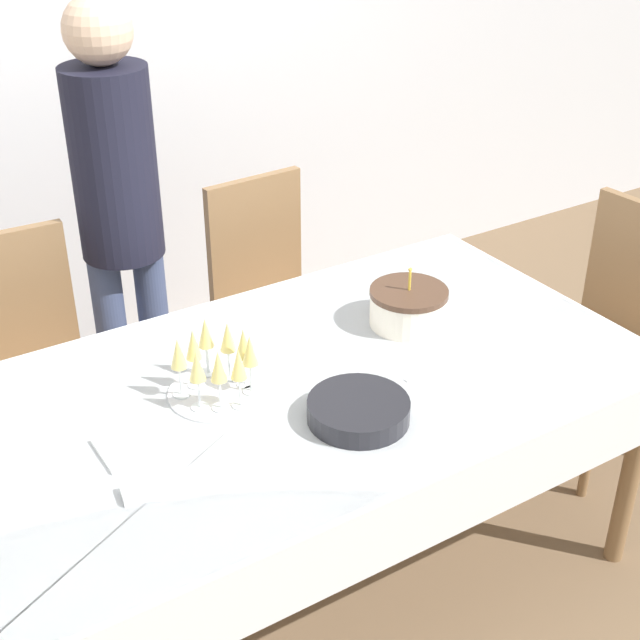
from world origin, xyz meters
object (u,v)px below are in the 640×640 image
dining_chair_right_end (611,324)px  birthday_cake (408,307)px  dining_chair_far_right (272,293)px  person_standing (118,199)px  champagne_tray (218,362)px  plate_stack_main (358,410)px  dining_chair_far_left (29,363)px

dining_chair_right_end → birthday_cake: (-0.86, 0.08, 0.29)m
dining_chair_far_right → person_standing: person_standing is taller
dining_chair_far_right → champagne_tray: dining_chair_far_right is taller
dining_chair_far_right → plate_stack_main: size_ratio=3.60×
plate_stack_main → person_standing: person_standing is taller
dining_chair_far_left → dining_chair_far_right: 0.93m
champagne_tray → dining_chair_far_right: bearing=52.8°
dining_chair_far_right → plate_stack_main: 1.18m
champagne_tray → person_standing: size_ratio=0.17×
dining_chair_far_left → person_standing: (0.39, 0.07, 0.47)m
dining_chair_far_left → dining_chair_far_right: (0.93, -0.00, 0.00)m
plate_stack_main → birthday_cake: bearing=38.9°
dining_chair_right_end → person_standing: bearing=147.3°
dining_chair_far_left → champagne_tray: (0.32, -0.80, 0.33)m
dining_chair_far_left → birthday_cake: bearing=-38.3°
dining_chair_far_left → dining_chair_far_right: same height
birthday_cake → dining_chair_far_right: bearing=93.7°
dining_chair_far_left → plate_stack_main: size_ratio=3.60×
dining_chair_far_right → person_standing: (-0.53, 0.07, 0.47)m
dining_chair_far_left → champagne_tray: size_ratio=3.35×
person_standing → champagne_tray: bearing=-95.0°
birthday_cake → dining_chair_far_left: bearing=141.7°
dining_chair_right_end → person_standing: 1.78m
dining_chair_far_left → champagne_tray: bearing=-68.4°
dining_chair_far_left → person_standing: person_standing is taller
dining_chair_far_left → dining_chair_right_end: 2.03m
champagne_tray → birthday_cake: bearing=2.9°
dining_chair_right_end → birthday_cake: dining_chair_right_end is taller
champagne_tray → person_standing: 0.89m
dining_chair_far_left → dining_chair_right_end: bearing=-24.9°
dining_chair_far_right → plate_stack_main: dining_chair_far_right is taller
dining_chair_far_left → dining_chair_right_end: same height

